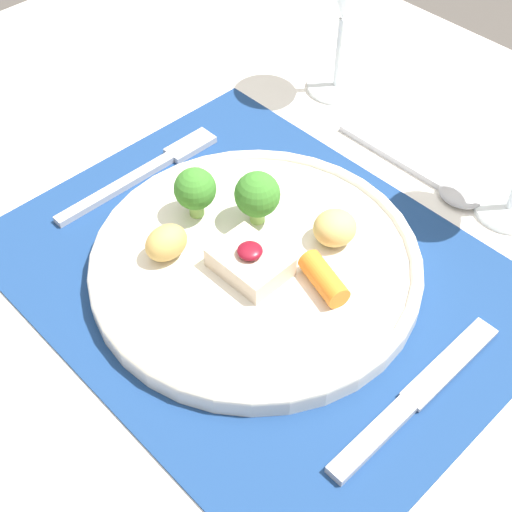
{
  "coord_description": "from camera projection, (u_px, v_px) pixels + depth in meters",
  "views": [
    {
      "loc": [
        0.3,
        -0.29,
        1.24
      ],
      "look_at": [
        -0.01,
        0.0,
        0.78
      ],
      "focal_mm": 50.0,
      "sensor_mm": 36.0,
      "label": 1
    }
  ],
  "objects": [
    {
      "name": "fork",
      "position": [
        150.0,
        169.0,
        0.73
      ],
      "size": [
        0.02,
        0.19,
        0.01
      ],
      "rotation": [
        0.0,
        0.0,
        0.01
      ],
      "color": "#B2B2B7",
      "rests_on": "placemat"
    },
    {
      "name": "dinner_plate",
      "position": [
        255.0,
        258.0,
        0.63
      ],
      "size": [
        0.3,
        0.3,
        0.07
      ],
      "color": "silver",
      "rests_on": "placemat"
    },
    {
      "name": "spoon",
      "position": [
        439.0,
        182.0,
        0.72
      ],
      "size": [
        0.18,
        0.04,
        0.01
      ],
      "rotation": [
        0.0,
        0.0,
        0.01
      ],
      "color": "#B2B2B7",
      "rests_on": "dining_table"
    },
    {
      "name": "dining_table",
      "position": [
        259.0,
        344.0,
        0.72
      ],
      "size": [
        1.15,
        0.97,
        0.75
      ],
      "color": "white",
      "rests_on": "ground_plane"
    },
    {
      "name": "knife",
      "position": [
        406.0,
        406.0,
        0.54
      ],
      "size": [
        0.02,
        0.19,
        0.01
      ],
      "rotation": [
        0.0,
        0.0,
        -0.01
      ],
      "color": "#B2B2B7",
      "rests_on": "placemat"
    },
    {
      "name": "placemat",
      "position": [
        260.0,
        275.0,
        0.64
      ],
      "size": [
        0.45,
        0.36,
        0.0
      ],
      "primitive_type": "cube",
      "color": "navy",
      "rests_on": "dining_table"
    }
  ]
}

